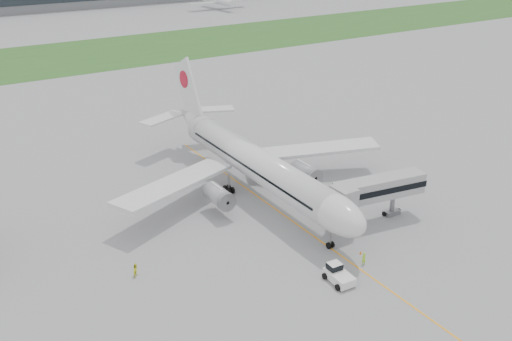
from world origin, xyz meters
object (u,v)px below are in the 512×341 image
airliner (253,161)px  jet_bridge (374,190)px  ground_crew_near (364,259)px  pushback_tug (338,274)px

airliner → jet_bridge: airliner is taller
jet_bridge → ground_crew_near: 12.47m
airliner → jet_bridge: 19.90m
jet_bridge → ground_crew_near: jet_bridge is taller
airliner → ground_crew_near: airliner is taller
airliner → ground_crew_near: (1.13, -25.21, -4.82)m
pushback_tug → ground_crew_near: pushback_tug is taller
ground_crew_near → jet_bridge: bearing=-133.5°
pushback_tug → ground_crew_near: (5.12, 1.07, -0.10)m
pushback_tug → ground_crew_near: size_ratio=2.44×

